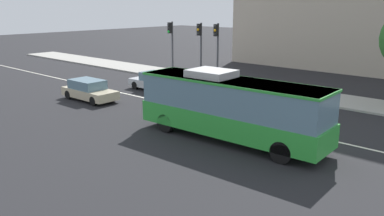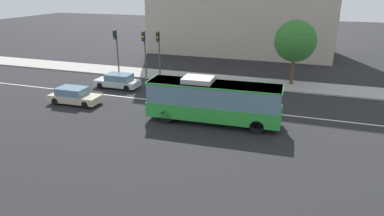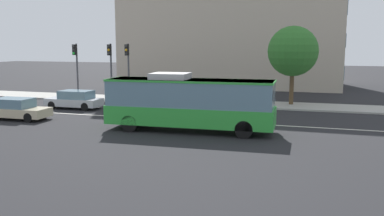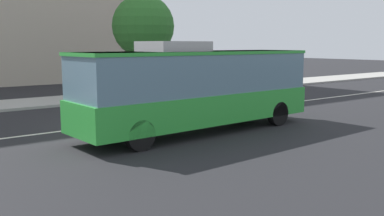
{
  "view_description": "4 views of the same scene",
  "coord_description": "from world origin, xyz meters",
  "px_view_note": "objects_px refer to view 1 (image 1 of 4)",
  "views": [
    {
      "loc": [
        12.5,
        -18.66,
        6.62
      ],
      "look_at": [
        -0.8,
        -3.66,
        1.35
      ],
      "focal_mm": 36.7,
      "sensor_mm": 36.0,
      "label": 1
    },
    {
      "loc": [
        7.45,
        -26.28,
        9.93
      ],
      "look_at": [
        -0.15,
        -3.57,
        1.07
      ],
      "focal_mm": 31.43,
      "sensor_mm": 36.0,
      "label": 2
    },
    {
      "loc": [
        8.79,
        -26.74,
        5.17
      ],
      "look_at": [
        1.58,
        -3.23,
        1.4
      ],
      "focal_mm": 39.15,
      "sensor_mm": 36.0,
      "label": 3
    },
    {
      "loc": [
        -8.71,
        -16.09,
        3.35
      ],
      "look_at": [
        1.47,
        -2.87,
        0.88
      ],
      "focal_mm": 40.18,
      "sensor_mm": 36.0,
      "label": 4
    }
  ],
  "objects_px": {
    "transit_bus": "(230,105)",
    "traffic_light_mid_block": "(171,40)",
    "traffic_light_far_corner": "(217,44)",
    "sedan_beige": "(89,90)",
    "traffic_light_near_corner": "(200,43)",
    "sedan_silver": "(156,81)"
  },
  "relations": [
    {
      "from": "sedan_silver",
      "to": "traffic_light_far_corner",
      "type": "bearing_deg",
      "value": -120.83
    },
    {
      "from": "traffic_light_far_corner",
      "to": "traffic_light_near_corner",
      "type": "bearing_deg",
      "value": -81.68
    },
    {
      "from": "traffic_light_mid_block",
      "to": "traffic_light_far_corner",
      "type": "xyz_separation_m",
      "value": [
        5.15,
        0.09,
        0.0
      ]
    },
    {
      "from": "sedan_beige",
      "to": "traffic_light_mid_block",
      "type": "bearing_deg",
      "value": 96.74
    },
    {
      "from": "traffic_light_near_corner",
      "to": "traffic_light_mid_block",
      "type": "relative_size",
      "value": 1.0
    },
    {
      "from": "transit_bus",
      "to": "traffic_light_mid_block",
      "type": "xyz_separation_m",
      "value": [
        -14.01,
        10.1,
        1.75
      ]
    },
    {
      "from": "transit_bus",
      "to": "sedan_beige",
      "type": "relative_size",
      "value": 2.22
    },
    {
      "from": "transit_bus",
      "to": "traffic_light_mid_block",
      "type": "bearing_deg",
      "value": 142.09
    },
    {
      "from": "transit_bus",
      "to": "traffic_light_mid_block",
      "type": "height_order",
      "value": "traffic_light_mid_block"
    },
    {
      "from": "transit_bus",
      "to": "traffic_light_near_corner",
      "type": "bearing_deg",
      "value": 134.35
    },
    {
      "from": "traffic_light_near_corner",
      "to": "traffic_light_far_corner",
      "type": "distance_m",
      "value": 1.58
    },
    {
      "from": "traffic_light_near_corner",
      "to": "traffic_light_mid_block",
      "type": "bearing_deg",
      "value": -97.41
    },
    {
      "from": "traffic_light_near_corner",
      "to": "sedan_beige",
      "type": "bearing_deg",
      "value": -17.23
    },
    {
      "from": "traffic_light_far_corner",
      "to": "transit_bus",
      "type": "bearing_deg",
      "value": 38.34
    },
    {
      "from": "sedan_beige",
      "to": "traffic_light_far_corner",
      "type": "distance_m",
      "value": 10.97
    },
    {
      "from": "sedan_beige",
      "to": "traffic_light_near_corner",
      "type": "height_order",
      "value": "traffic_light_near_corner"
    },
    {
      "from": "transit_bus",
      "to": "traffic_light_far_corner",
      "type": "relative_size",
      "value": 1.94
    },
    {
      "from": "transit_bus",
      "to": "sedan_beige",
      "type": "bearing_deg",
      "value": 176.54
    },
    {
      "from": "sedan_beige",
      "to": "sedan_silver",
      "type": "relative_size",
      "value": 1.01
    },
    {
      "from": "sedan_silver",
      "to": "traffic_light_near_corner",
      "type": "relative_size",
      "value": 0.87
    },
    {
      "from": "transit_bus",
      "to": "sedan_silver",
      "type": "bearing_deg",
      "value": 151.33
    },
    {
      "from": "transit_bus",
      "to": "traffic_light_near_corner",
      "type": "xyz_separation_m",
      "value": [
        -10.41,
        9.89,
        1.75
      ]
    }
  ]
}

